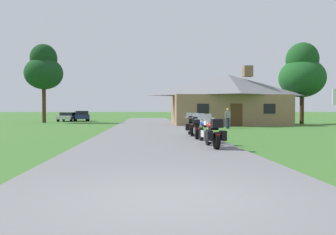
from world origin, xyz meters
The scene contains 12 objects.
ground_plane centered at (0.00, 20.00, 0.00)m, with size 500.00×500.00×0.00m, color #386628.
asphalt_driveway centered at (0.00, 18.00, 0.03)m, with size 6.40×80.00×0.06m, color slate.
motorcycle_red_nearest_to_camera centered at (2.21, 7.38, 0.61)m, with size 0.75×2.08×1.30m.
motorcycle_blue_second_in_row centered at (2.30, 9.63, 0.62)m, with size 0.66×2.08×1.30m.
motorcycle_black_third_in_row centered at (2.21, 11.87, 0.62)m, with size 0.68×2.08×1.30m.
motorcycle_green_farthest_in_row centered at (2.20, 13.79, 0.61)m, with size 0.72×2.08×1.30m.
stone_lodge centered at (8.04, 29.12, 2.65)m, with size 11.88×6.88×6.03m.
bystander_gray_shirt_near_lodge centered at (6.29, 22.02, 0.93)m, with size 0.51×0.35×1.67m.
tree_left_far centered at (-12.46, 36.15, 6.37)m, with size 4.47×4.47×9.33m.
tree_right_of_lodge centered at (16.38, 30.39, 5.54)m, with size 4.88×4.88×8.75m.
parked_navy_suv_far_left centered at (-9.19, 41.98, 0.78)m, with size 2.95×4.92×1.40m.
parked_white_sedan_far_left centered at (-10.87, 41.21, 0.64)m, with size 2.03×4.26×1.20m.
Camera 1 is at (-0.38, -5.67, 1.51)m, focal length 36.88 mm.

